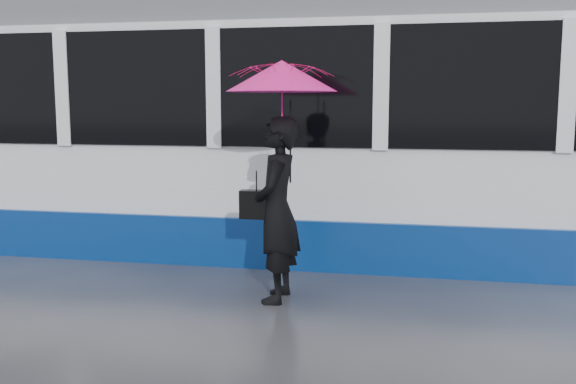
# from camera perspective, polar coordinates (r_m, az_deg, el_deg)

# --- Properties ---
(ground) EXTENTS (90.00, 90.00, 0.00)m
(ground) POSITION_cam_1_polar(r_m,az_deg,el_deg) (7.01, -10.60, -8.98)
(ground) COLOR #29292E
(ground) RESTS_ON ground
(rails) EXTENTS (34.00, 1.51, 0.02)m
(rails) POSITION_cam_1_polar(r_m,az_deg,el_deg) (9.29, -4.81, -4.62)
(rails) COLOR #3F3D38
(rails) RESTS_ON ground
(tram) EXTENTS (26.00, 2.56, 3.35)m
(tram) POSITION_cam_1_polar(r_m,az_deg,el_deg) (8.71, 11.98, 5.22)
(tram) COLOR white
(tram) RESTS_ON ground
(woman) EXTENTS (0.47, 0.70, 1.89)m
(woman) POSITION_cam_1_polar(r_m,az_deg,el_deg) (6.52, -0.98, -1.59)
(woman) COLOR black
(woman) RESTS_ON ground
(umbrella) EXTENTS (1.14, 1.14, 1.28)m
(umbrella) POSITION_cam_1_polar(r_m,az_deg,el_deg) (6.42, -0.56, 8.36)
(umbrella) COLOR #F71492
(umbrella) RESTS_ON ground
(handbag) EXTENTS (0.34, 0.16, 0.47)m
(handbag) POSITION_cam_1_polar(r_m,az_deg,el_deg) (6.58, -2.81, -1.11)
(handbag) COLOR black
(handbag) RESTS_ON ground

